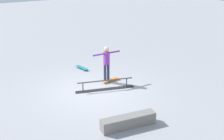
# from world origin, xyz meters

# --- Properties ---
(ground_plane) EXTENTS (60.00, 60.00, 0.00)m
(ground_plane) POSITION_xyz_m (0.00, 0.00, 0.00)
(ground_plane) COLOR #9E9EA3
(grind_rail) EXTENTS (2.37, 1.00, 0.42)m
(grind_rail) POSITION_xyz_m (-0.48, 0.08, 0.18)
(grind_rail) COLOR black
(grind_rail) RESTS_ON ground_plane
(skate_ledge) EXTENTS (1.81, 0.67, 0.38)m
(skate_ledge) POSITION_xyz_m (0.40, 2.83, 0.19)
(skate_ledge) COLOR gray
(skate_ledge) RESTS_ON ground_plane
(skater_main) EXTENTS (1.27, 0.21, 1.57)m
(skater_main) POSITION_xyz_m (-0.96, -0.56, 0.91)
(skater_main) COLOR #2D3351
(skater_main) RESTS_ON ground_plane
(skateboard_main) EXTENTS (0.82, 0.32, 0.09)m
(skateboard_main) POSITION_xyz_m (-1.12, -0.49, 0.07)
(skateboard_main) COLOR orange
(skateboard_main) RESTS_ON ground_plane
(loose_skateboard_teal) EXTENTS (0.35, 0.82, 0.09)m
(loose_skateboard_teal) POSITION_xyz_m (-0.80, -2.55, 0.07)
(loose_skateboard_teal) COLOR teal
(loose_skateboard_teal) RESTS_ON ground_plane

